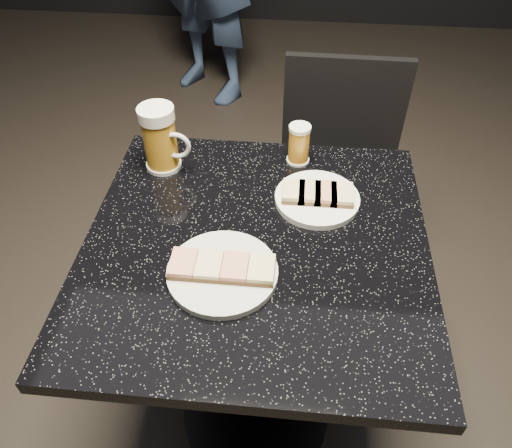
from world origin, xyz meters
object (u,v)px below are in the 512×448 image
object	(u,v)px
plate_large	(222,272)
plate_small	(317,199)
chair	(337,181)
beer_tumbler	(299,144)
table	(256,312)
beer_mug	(161,139)

from	to	relation	value
plate_large	plate_small	size ratio (longest dim) A/B	1.14
plate_large	chair	size ratio (longest dim) A/B	0.25
beer_tumbler	plate_large	bearing A→B (deg)	-109.03
table	beer_tumbler	bearing A→B (deg)	75.18
plate_small	table	xyz separation A→B (m)	(-0.12, -0.14, -0.25)
beer_tumbler	chair	bearing A→B (deg)	62.80
chair	beer_mug	bearing A→B (deg)	-145.80
beer_tumbler	chair	distance (m)	0.41
plate_small	beer_tumbler	bearing A→B (deg)	108.29
table	chair	xyz separation A→B (m)	(0.20, 0.53, -0.01)
plate_small	plate_large	bearing A→B (deg)	-127.49
beer_mug	beer_tumbler	size ratio (longest dim) A/B	1.61
table	plate_small	bearing A→B (deg)	48.29
plate_large	chair	distance (m)	0.72
beer_mug	table	bearing A→B (deg)	-43.35
beer_tumbler	chair	xyz separation A→B (m)	(0.13, 0.25, -0.30)
plate_small	beer_mug	xyz separation A→B (m)	(-0.36, 0.09, 0.07)
plate_large	beer_mug	xyz separation A→B (m)	(-0.19, 0.32, 0.07)
plate_small	chair	size ratio (longest dim) A/B	0.22
beer_mug	beer_tumbler	xyz separation A→B (m)	(0.32, 0.05, -0.03)
beer_tumbler	plate_small	bearing A→B (deg)	-71.71
plate_large	plate_small	xyz separation A→B (m)	(0.18, 0.23, 0.00)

